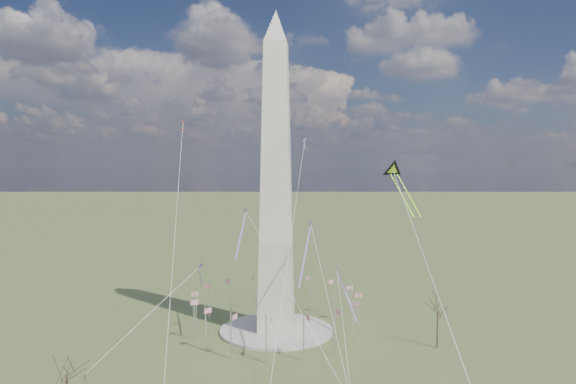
# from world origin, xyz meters

# --- Properties ---
(ground) EXTENTS (2000.00, 2000.00, 0.00)m
(ground) POSITION_xyz_m (0.00, 0.00, 0.00)
(ground) COLOR #46552A
(ground) RESTS_ON ground
(plaza) EXTENTS (36.00, 36.00, 0.80)m
(plaza) POSITION_xyz_m (0.00, 0.00, 0.40)
(plaza) COLOR #A8A59A
(plaza) RESTS_ON ground
(washington_monument) EXTENTS (15.56, 15.56, 100.00)m
(washington_monument) POSITION_xyz_m (0.00, 0.00, 47.95)
(washington_monument) COLOR #BCAF9D
(washington_monument) RESTS_ON plaza
(flagpole_ring) EXTENTS (54.40, 54.40, 13.00)m
(flagpole_ring) POSITION_xyz_m (-0.00, -0.00, 7.27)
(flagpole_ring) COLOR white
(flagpole_ring) RESTS_ON ground
(tree_near) EXTENTS (9.23, 9.23, 16.16)m
(tree_near) POSITION_xyz_m (48.08, -10.86, 11.52)
(tree_near) COLOR #443629
(tree_near) RESTS_ON ground
(tree_far) EXTENTS (7.61, 7.61, 13.32)m
(tree_far) POSITION_xyz_m (-38.48, -57.98, 9.49)
(tree_far) COLOR #443629
(tree_far) RESTS_ON ground
(person_west) EXTENTS (0.90, 0.84, 1.47)m
(person_west) POSITION_xyz_m (-43.17, -40.73, 0.73)
(person_west) COLOR gray
(person_west) RESTS_ON ground
(kite_delta_black) EXTENTS (10.37, 20.42, 16.64)m
(kite_delta_black) POSITION_xyz_m (37.22, 5.23, 50.55)
(kite_delta_black) COLOR black
(kite_delta_black) RESTS_ON ground
(kite_diamond_purple) EXTENTS (1.81, 2.73, 8.29)m
(kite_diamond_purple) POSITION_xyz_m (-25.05, 1.88, 19.30)
(kite_diamond_purple) COLOR #371972
(kite_diamond_purple) RESTS_ON ground
(kite_streamer_left) EXTENTS (3.56, 22.15, 15.21)m
(kite_streamer_left) POSITION_xyz_m (10.44, -16.06, 30.58)
(kite_streamer_left) COLOR red
(kite_streamer_left) RESTS_ON ground
(kite_streamer_mid) EXTENTS (1.77, 18.93, 13.01)m
(kite_streamer_mid) POSITION_xyz_m (-9.49, -7.67, 34.05)
(kite_streamer_mid) COLOR red
(kite_streamer_mid) RESTS_ON ground
(kite_streamer_right) EXTENTS (7.08, 18.37, 13.03)m
(kite_streamer_right) POSITION_xyz_m (21.39, 3.09, 13.82)
(kite_streamer_right) COLOR red
(kite_streamer_right) RESTS_ON ground
(kite_small_red) EXTENTS (1.79, 1.64, 4.96)m
(kite_small_red) POSITION_xyz_m (-40.81, 38.45, 69.78)
(kite_small_red) COLOR red
(kite_small_red) RESTS_ON ground
(kite_small_white) EXTENTS (1.57, 1.65, 4.64)m
(kite_small_white) POSITION_xyz_m (6.72, 44.68, 62.53)
(kite_small_white) COLOR silver
(kite_small_white) RESTS_ON ground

